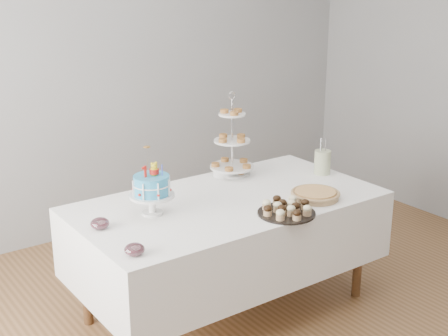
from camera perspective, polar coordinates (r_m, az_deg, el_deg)
floor at (r=4.02m, az=2.93°, el=-14.48°), size 5.00×5.00×0.00m
walls at (r=3.49m, az=3.28°, el=4.58°), size 5.04×4.04×2.70m
table at (r=3.98m, az=0.35°, el=-5.98°), size 1.92×1.02×0.77m
birthday_cake at (r=3.65m, az=-6.60°, el=-2.60°), size 0.27×0.27×0.41m
cupcake_tray at (r=3.67m, az=5.75°, el=-3.66°), size 0.34×0.34×0.08m
pie at (r=3.94m, az=8.35°, el=-2.39°), size 0.31×0.31×0.05m
tiered_stand at (r=4.26m, az=0.74°, el=2.47°), size 0.30×0.30×0.59m
plate_stack at (r=4.33m, az=0.03°, el=-0.28°), size 0.16×0.16×0.06m
pastry_plate at (r=4.37m, az=0.78°, el=-0.30°), size 0.25×0.25×0.04m
jam_bowl_a at (r=3.19m, az=-8.19°, el=-7.39°), size 0.10×0.10×0.06m
jam_bowl_b at (r=3.53m, az=-11.28°, el=-5.01°), size 0.11×0.11×0.06m
utensil_pitcher at (r=4.40m, az=9.00°, el=0.62°), size 0.12×0.11×0.26m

